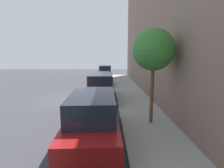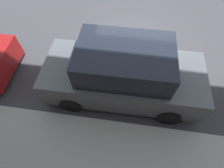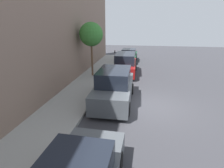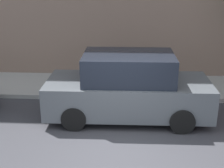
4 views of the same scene
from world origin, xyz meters
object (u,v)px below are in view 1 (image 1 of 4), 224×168
object	(u,v)px
street_tree	(153,50)
parked_minivan_second	(93,119)
parked_suv_third	(101,88)
parked_sedan_fourth	(102,79)
parked_minivan_fifth	(105,72)

from	to	relation	value
street_tree	parked_minivan_second	bearing A→B (deg)	-150.20
parked_minivan_second	parked_suv_third	world-z (taller)	parked_suv_third
parked_suv_third	parked_sedan_fourth	world-z (taller)	parked_suv_third
street_tree	parked_suv_third	bearing A→B (deg)	118.97
parked_sedan_fourth	parked_minivan_fifth	xyz separation A→B (m)	(0.17, 6.57, 0.20)
parked_minivan_fifth	street_tree	bearing A→B (deg)	-81.84
parked_minivan_second	street_tree	bearing A→B (deg)	29.80
parked_minivan_fifth	street_tree	size ratio (longest dim) A/B	1.11
parked_suv_third	parked_sedan_fourth	size ratio (longest dim) A/B	1.06
parked_suv_third	street_tree	distance (m)	6.10
parked_minivan_second	parked_minivan_fifth	xyz separation A→B (m)	(0.10, 19.49, 0.00)
parked_minivan_second	parked_suv_third	distance (m)	6.33
parked_suv_third	street_tree	world-z (taller)	street_tree
parked_suv_third	street_tree	bearing A→B (deg)	-61.03
parked_minivan_second	parked_suv_third	xyz separation A→B (m)	(0.02, 6.33, 0.01)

